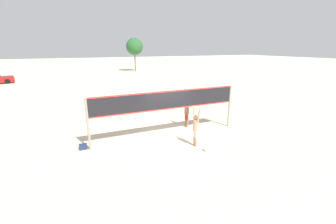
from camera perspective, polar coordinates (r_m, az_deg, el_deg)
name	(u,v)px	position (r m, az deg, el deg)	size (l,w,h in m)	color
ground_plane	(168,136)	(12.49, 0.00, -6.19)	(200.00, 200.00, 0.00)	beige
volleyball_net	(168,104)	(11.91, 0.00, 2.04)	(8.31, 0.12, 2.55)	gray
player_spiker	(196,126)	(11.04, 7.08, -3.55)	(0.28, 0.69, 2.01)	tan
player_blocker	(187,110)	(13.67, 4.77, 0.43)	(0.28, 0.69, 2.02)	#8C664C
volleyball	(206,149)	(10.92, 9.71, -9.19)	(0.24, 0.24, 0.24)	silver
gear_bag	(83,147)	(11.72, -20.74, -8.24)	(0.37, 0.31, 0.24)	navy
tree_left_cluster	(135,47)	(46.60, -8.50, 16.13)	(3.30, 3.30, 6.50)	brown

